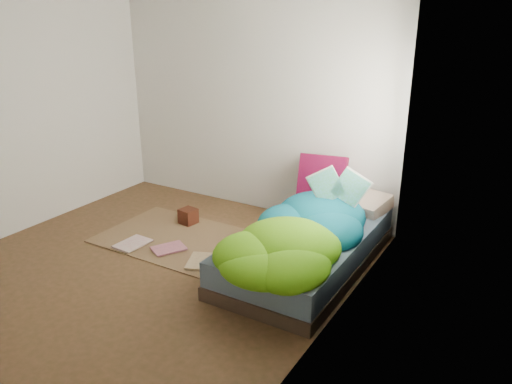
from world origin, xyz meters
TOP-DOWN VIEW (x-y plane):
  - ground at (0.00, 0.00)m, footprint 3.50×3.50m
  - room_walls at (0.01, 0.01)m, footprint 3.54×3.54m
  - bed at (1.22, 0.72)m, footprint 1.00×2.00m
  - duvet at (1.22, 0.50)m, footprint 0.96×1.84m
  - rug at (-0.15, 0.55)m, footprint 1.60×1.10m
  - pillow_floral at (1.40, 1.51)m, footprint 0.67×0.50m
  - pillow_magenta at (1.00, 1.51)m, footprint 0.51×0.24m
  - open_book at (1.38, 0.99)m, footprint 0.47×0.22m
  - wooden_box at (-0.31, 0.91)m, footprint 0.19×0.19m
  - floor_book_a at (-0.57, 0.19)m, footprint 0.26×0.35m
  - floor_book_b at (-0.17, 0.34)m, footprint 0.35×0.38m
  - floor_book_c at (0.25, 0.19)m, footprint 0.36×0.41m

SIDE VIEW (x-z plane):
  - ground at x=0.00m, z-range 0.00..0.00m
  - rug at x=-0.15m, z-range 0.00..0.01m
  - floor_book_c at x=0.25m, z-range 0.01..0.04m
  - floor_book_a at x=-0.57m, z-range 0.01..0.04m
  - floor_book_b at x=-0.17m, z-range 0.01..0.04m
  - wooden_box at x=-0.31m, z-range 0.01..0.18m
  - bed at x=1.22m, z-range 0.00..0.34m
  - pillow_floral at x=1.40m, z-range 0.34..0.48m
  - duvet at x=1.22m, z-range 0.34..0.68m
  - pillow_magenta at x=1.00m, z-range 0.34..0.83m
  - open_book at x=1.38m, z-range 0.68..0.96m
  - room_walls at x=0.01m, z-range 0.32..2.94m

